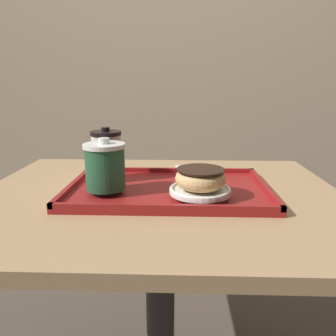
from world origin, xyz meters
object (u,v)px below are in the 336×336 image
object	(u,v)px
donut_chocolate_glazed	(200,178)
spoon	(182,169)
coffee_cup_front	(105,166)
coffee_cup_rear	(107,154)

from	to	relation	value
donut_chocolate_glazed	spoon	bearing A→B (deg)	101.19
coffee_cup_front	donut_chocolate_glazed	xyz separation A→B (m)	(0.23, -0.03, -0.02)
coffee_cup_rear	donut_chocolate_glazed	distance (m)	0.28
coffee_cup_front	spoon	size ratio (longest dim) A/B	0.81
coffee_cup_front	spoon	bearing A→B (deg)	43.16
coffee_cup_front	donut_chocolate_glazed	world-z (taller)	coffee_cup_front
spoon	coffee_cup_front	bearing A→B (deg)	110.29
donut_chocolate_glazed	spoon	size ratio (longest dim) A/B	0.76
coffee_cup_rear	donut_chocolate_glazed	size ratio (longest dim) A/B	1.16
coffee_cup_rear	spoon	xyz separation A→B (m)	(0.21, 0.06, -0.06)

